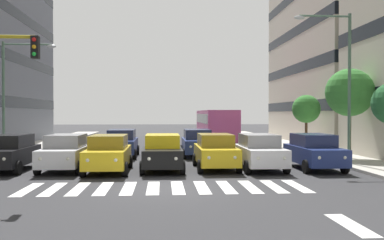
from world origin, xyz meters
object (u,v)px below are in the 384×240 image
Objects in this scene: car_5 at (66,152)px; car_row2_1 at (122,143)px; street_tree_1 at (350,93)px; car_0 at (314,151)px; car_1 at (259,151)px; street_tree_2 at (306,109)px; car_6 at (9,152)px; street_lamp_left at (341,72)px; car_3 at (162,152)px; car_4 at (108,153)px; bus_behind_traffic at (216,123)px; car_2 at (215,151)px; car_row2_0 at (197,143)px; street_lamp_right at (13,86)px.

car_row2_1 is (-2.09, -6.05, 0.00)m from car_5.
car_row2_1 is 14.04m from street_tree_1.
car_0 is 2.70m from car_1.
car_1 and car_5 have the same top height.
car_row2_1 is 1.12× the size of street_tree_2.
street_tree_2 reaches higher than car_6.
car_3 is at bearing 6.02° from street_lamp_left.
car_3 is 1.00× the size of car_4.
street_lamp_left is at bearing 106.20° from bus_behind_traffic.
car_6 is 20.42m from street_tree_2.
car_5 is (4.63, -0.29, 0.00)m from car_3.
street_lamp_left is 1.49× the size of street_tree_1.
car_1 is 2.13m from car_2.
car_2 is 5.16m from car_4.
car_6 is at bearing 51.56° from car_row2_1.
street_lamp_left is (-1.81, -1.09, 3.97)m from car_0.
car_row2_0 is 9.69m from street_lamp_left.
car_row2_0 is at bearing -179.71° from car_row2_1.
car_4 is 1.00× the size of car_row2_1.
street_tree_1 is (-10.86, -3.51, 3.06)m from car_3.
car_1 and car_4 have the same top height.
car_1 is 1.00× the size of car_row2_0.
car_6 is (4.78, -0.75, 0.00)m from car_4.
street_tree_1 is (-8.64, 2.86, 3.06)m from car_row2_0.
street_tree_1 reaches higher than car_1.
car_0 is at bearing 128.67° from car_row2_0.
street_lamp_right reaches higher than car_1.
street_tree_2 is at bearing -167.50° from street_lamp_right.
car_4 is 14.27m from street_tree_1.
street_lamp_right is (11.15, 0.68, 3.52)m from car_row2_0.
bus_behind_traffic is 1.53× the size of street_lamp_right.
street_tree_1 reaches higher than car_5.
bus_behind_traffic is at bearing -125.47° from car_row2_1.
car_1 is 1.12× the size of street_tree_2.
car_4 is at bearing 1.58° from car_0.
car_6 is at bearing 53.40° from bus_behind_traffic.
car_1 is 1.00× the size of car_5.
car_6 is 17.00m from street_lamp_left.
street_tree_2 is (-8.35, -3.64, 2.16)m from car_row2_0.
car_6 is at bearing 9.85° from street_tree_1.
street_lamp_right is (16.34, -5.80, 3.52)m from car_0.
car_row2_1 is at bearing -89.79° from car_4.
street_lamp_left reaches higher than street_lamp_right.
car_3 is 4.64m from car_5.
car_1 and car_row2_0 have the same top height.
bus_behind_traffic reaches higher than car_0.
car_3 is 11.16m from street_lamp_right.
street_tree_1 is 6.57m from street_tree_2.
street_tree_1 is at bearing -133.62° from car_0.
street_lamp_left is at bearing -177.19° from car_5.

